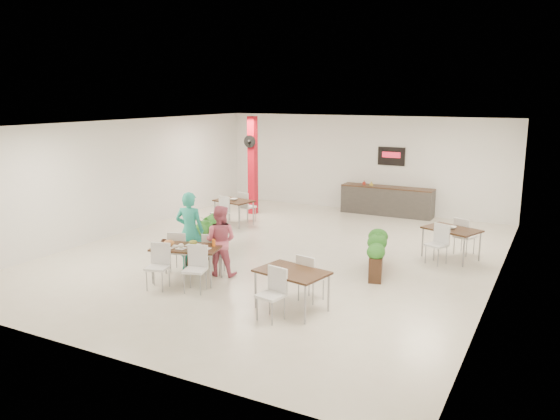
# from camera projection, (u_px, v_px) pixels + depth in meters

# --- Properties ---
(ground) EXTENTS (12.00, 12.00, 0.00)m
(ground) POSITION_uv_depth(u_px,v_px,m) (280.00, 254.00, 13.53)
(ground) COLOR beige
(ground) RESTS_ON ground
(room_shell) EXTENTS (10.10, 12.10, 3.22)m
(room_shell) POSITION_uv_depth(u_px,v_px,m) (280.00, 174.00, 13.12)
(room_shell) COLOR white
(room_shell) RESTS_ON ground
(red_column) EXTENTS (0.40, 0.41, 3.20)m
(red_column) POSITION_uv_depth(u_px,v_px,m) (253.00, 164.00, 17.84)
(red_column) COLOR red
(red_column) RESTS_ON ground
(service_counter) EXTENTS (3.00, 0.64, 2.20)m
(service_counter) POSITION_uv_depth(u_px,v_px,m) (387.00, 200.00, 17.87)
(service_counter) COLOR #302D2B
(service_counter) RESTS_ON ground
(main_table) EXTENTS (1.61, 1.89, 0.92)m
(main_table) POSITION_uv_depth(u_px,v_px,m) (186.00, 252.00, 11.48)
(main_table) COLOR black
(main_table) RESTS_ON ground
(diner_man) EXTENTS (0.74, 0.59, 1.79)m
(diner_man) POSITION_uv_depth(u_px,v_px,m) (190.00, 231.00, 12.17)
(diner_man) COLOR teal
(diner_man) RESTS_ON ground
(diner_woman) EXTENTS (0.89, 0.77, 1.55)m
(diner_woman) POSITION_uv_depth(u_px,v_px,m) (220.00, 241.00, 11.83)
(diner_woman) COLOR #D55E79
(diner_woman) RESTS_ON ground
(planter_left) EXTENTS (0.81, 1.90, 1.02)m
(planter_left) POSITION_uv_depth(u_px,v_px,m) (205.00, 237.00, 13.19)
(planter_left) COLOR black
(planter_left) RESTS_ON ground
(planter_right) EXTENTS (0.76, 1.67, 0.89)m
(planter_right) POSITION_uv_depth(u_px,v_px,m) (377.00, 251.00, 12.06)
(planter_right) COLOR black
(planter_right) RESTS_ON ground
(side_table_a) EXTENTS (1.25, 1.67, 0.92)m
(side_table_a) POSITION_uv_depth(u_px,v_px,m) (234.00, 204.00, 16.51)
(side_table_a) COLOR black
(side_table_a) RESTS_ON ground
(side_table_b) EXTENTS (1.45, 1.66, 0.92)m
(side_table_b) POSITION_uv_depth(u_px,v_px,m) (452.00, 233.00, 13.03)
(side_table_b) COLOR black
(side_table_b) RESTS_ON ground
(side_table_c) EXTENTS (1.39, 1.67, 0.92)m
(side_table_c) POSITION_uv_depth(u_px,v_px,m) (292.00, 277.00, 9.91)
(side_table_c) COLOR black
(side_table_c) RESTS_ON ground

